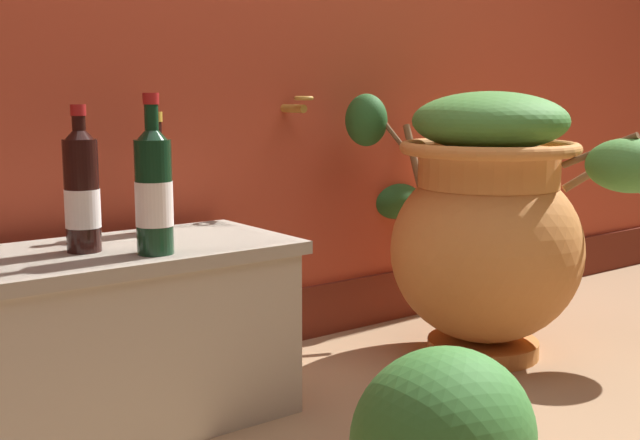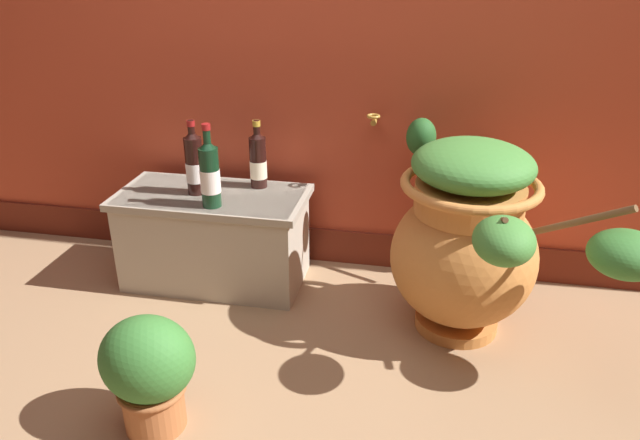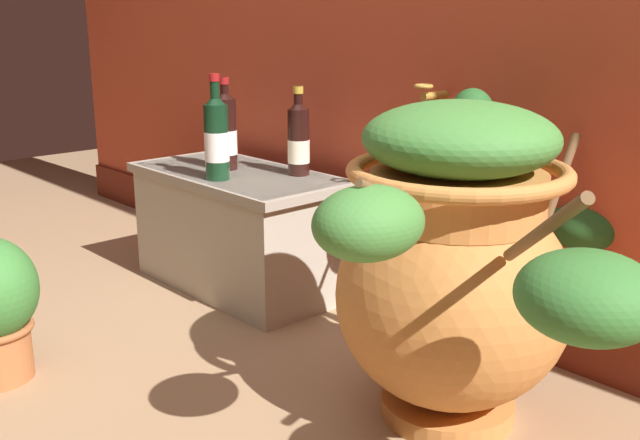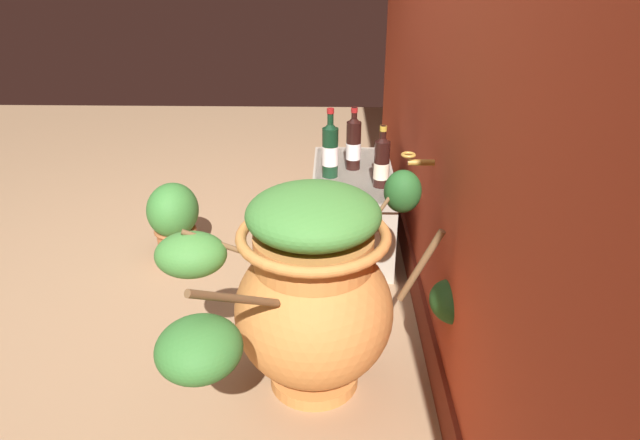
# 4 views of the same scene
# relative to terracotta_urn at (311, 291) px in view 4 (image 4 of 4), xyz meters

# --- Properties ---
(ground_plane) EXTENTS (7.00, 7.00, 0.00)m
(ground_plane) POSITION_rel_terracotta_urn_xyz_m (-0.51, -0.65, -0.40)
(ground_plane) COLOR #9E7A56
(terracotta_urn) EXTENTS (0.86, 1.03, 0.76)m
(terracotta_urn) POSITION_rel_terracotta_urn_xyz_m (0.00, 0.00, 0.00)
(terracotta_urn) COLOR #CC7F3D
(terracotta_urn) RESTS_ON ground_plane
(stone_ledge) EXTENTS (0.81, 0.41, 0.42)m
(stone_ledge) POSITION_rel_terracotta_urn_xyz_m (-1.07, 0.17, -0.18)
(stone_ledge) COLOR #B2A893
(stone_ledge) RESTS_ON ground_plane
(wine_bottle_left) EXTENTS (0.08, 0.08, 0.32)m
(wine_bottle_left) POSITION_rel_terracotta_urn_xyz_m (-1.14, 0.17, 0.15)
(wine_bottle_left) COLOR black
(wine_bottle_left) RESTS_ON stone_ledge
(wine_bottle_middle) EXTENTS (0.07, 0.07, 0.30)m
(wine_bottle_middle) POSITION_rel_terracotta_urn_xyz_m (-0.90, 0.30, 0.14)
(wine_bottle_middle) COLOR black
(wine_bottle_middle) RESTS_ON stone_ledge
(wine_bottle_right) EXTENTS (0.08, 0.08, 0.34)m
(wine_bottle_right) POSITION_rel_terracotta_urn_xyz_m (-1.02, 0.06, 0.16)
(wine_bottle_right) COLOR black
(wine_bottle_right) RESTS_ON stone_ledge
(potted_shrub) EXTENTS (0.29, 0.25, 0.39)m
(potted_shrub) POSITION_rel_terracotta_urn_xyz_m (-0.95, -0.73, -0.18)
(potted_shrub) COLOR #B26638
(potted_shrub) RESTS_ON ground_plane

